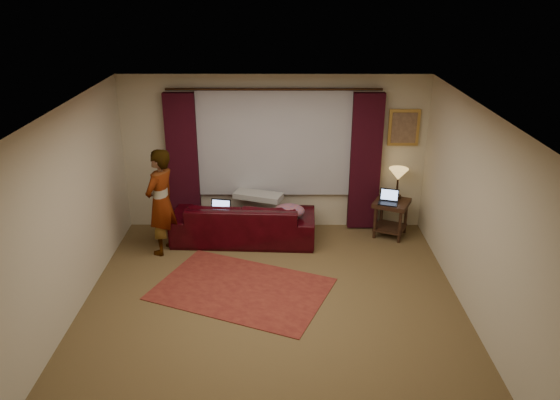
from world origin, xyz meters
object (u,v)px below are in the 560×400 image
at_px(tiffany_lamp, 398,183).
at_px(laptop_table, 388,197).
at_px(person, 161,202).
at_px(end_table, 391,218).
at_px(sofa, 244,214).
at_px(laptop_sofa, 219,209).

height_order(tiffany_lamp, laptop_table, tiffany_lamp).
xyz_separation_m(tiffany_lamp, laptop_table, (-0.19, -0.26, -0.14)).
bearing_deg(person, end_table, 123.38).
relative_size(sofa, laptop_table, 6.98).
bearing_deg(person, tiffany_lamp, 125.38).
xyz_separation_m(tiffany_lamp, person, (-3.74, -0.73, -0.03)).
bearing_deg(sofa, end_table, -173.23).
bearing_deg(sofa, laptop_sofa, 16.87).
bearing_deg(person, laptop_table, 121.86).
height_order(laptop_sofa, end_table, laptop_sofa).
xyz_separation_m(sofa, end_table, (2.42, 0.17, -0.16)).
distance_m(end_table, laptop_table, 0.44).
relative_size(tiffany_lamp, person, 0.30).
bearing_deg(laptop_sofa, end_table, 15.89).
xyz_separation_m(laptop_table, person, (-3.55, -0.47, 0.11)).
xyz_separation_m(end_table, tiffany_lamp, (0.10, 0.15, 0.56)).
bearing_deg(sofa, tiffany_lamp, -169.99).
bearing_deg(laptop_sofa, tiffany_lamp, 18.64).
bearing_deg(person, sofa, 133.00).
xyz_separation_m(laptop_sofa, tiffany_lamp, (2.90, 0.42, 0.29)).
bearing_deg(laptop_sofa, laptop_table, 13.75).
xyz_separation_m(laptop_sofa, person, (-0.84, -0.32, 0.25)).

